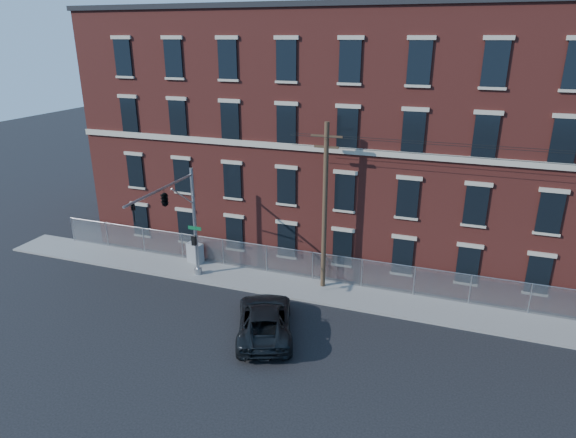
# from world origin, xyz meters

# --- Properties ---
(ground) EXTENTS (140.00, 140.00, 0.00)m
(ground) POSITION_xyz_m (0.00, 0.00, 0.00)
(ground) COLOR black
(ground) RESTS_ON ground
(sidewalk) EXTENTS (65.00, 3.00, 0.12)m
(sidewalk) POSITION_xyz_m (12.00, 5.00, 0.06)
(sidewalk) COLOR gray
(sidewalk) RESTS_ON ground
(mill_building) EXTENTS (55.30, 14.32, 16.30)m
(mill_building) POSITION_xyz_m (12.00, 13.93, 8.15)
(mill_building) COLOR maroon
(mill_building) RESTS_ON ground
(chain_link_fence) EXTENTS (59.06, 0.06, 1.85)m
(chain_link_fence) POSITION_xyz_m (12.00, 6.30, 1.06)
(chain_link_fence) COLOR #A5A8AD
(chain_link_fence) RESTS_ON ground
(traffic_signal_mast) EXTENTS (0.90, 6.75, 7.00)m
(traffic_signal_mast) POSITION_xyz_m (-6.00, 2.18, 5.39)
(traffic_signal_mast) COLOR #9EA0A5
(traffic_signal_mast) RESTS_ON ground
(utility_pole_near) EXTENTS (1.80, 0.28, 10.00)m
(utility_pole_near) POSITION_xyz_m (2.00, 5.60, 5.34)
(utility_pole_near) COLOR #493724
(utility_pole_near) RESTS_ON ground
(pickup_truck) EXTENTS (4.64, 6.43, 1.63)m
(pickup_truck) POSITION_xyz_m (0.55, -0.23, 0.81)
(pickup_truck) COLOR black
(pickup_truck) RESTS_ON ground
(utility_cabinet) EXTENTS (1.16, 0.74, 1.35)m
(utility_cabinet) POSITION_xyz_m (-7.02, 5.99, 0.80)
(utility_cabinet) COLOR gray
(utility_cabinet) RESTS_ON sidewalk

